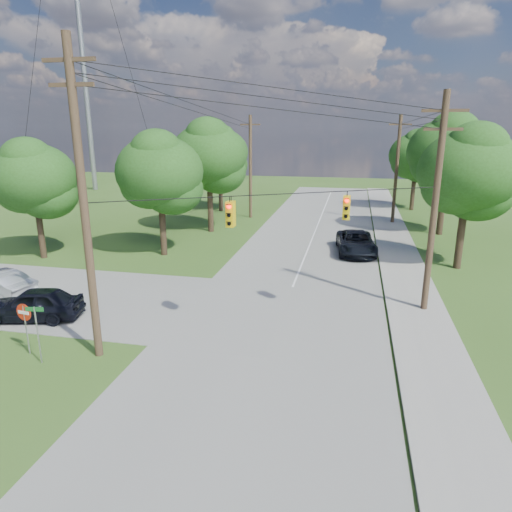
% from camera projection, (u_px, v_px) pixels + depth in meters
% --- Properties ---
extents(ground, '(140.00, 140.00, 0.00)m').
position_uv_depth(ground, '(204.00, 372.00, 17.19)').
color(ground, '#34551C').
rests_on(ground, ground).
extents(main_road, '(10.00, 100.00, 0.03)m').
position_uv_depth(main_road, '(278.00, 322.00, 21.48)').
color(main_road, gray).
rests_on(main_road, ground).
extents(sidewalk_east, '(2.60, 100.00, 0.12)m').
position_uv_depth(sidewalk_east, '(428.00, 335.00, 20.12)').
color(sidewalk_east, gray).
rests_on(sidewalk_east, ground).
extents(pole_sw, '(2.00, 0.32, 12.00)m').
position_uv_depth(pole_sw, '(84.00, 202.00, 16.79)').
color(pole_sw, '#4D3B27').
rests_on(pole_sw, ground).
extents(pole_ne, '(2.00, 0.32, 10.50)m').
position_uv_depth(pole_ne, '(435.00, 203.00, 21.42)').
color(pole_ne, '#4D3B27').
rests_on(pole_ne, ground).
extents(pole_north_e, '(2.00, 0.32, 10.00)m').
position_uv_depth(pole_north_e, '(397.00, 169.00, 42.20)').
color(pole_north_e, '#4D3B27').
rests_on(pole_north_e, ground).
extents(pole_north_w, '(2.00, 0.32, 10.00)m').
position_uv_depth(pole_north_w, '(250.00, 166.00, 45.00)').
color(pole_north_w, '#4D3B27').
rests_on(pole_north_w, ground).
extents(power_lines, '(13.93, 29.62, 4.93)m').
position_uv_depth(power_lines, '(291.00, 122.00, 25.24)').
color(power_lines, black).
rests_on(power_lines, ground).
extents(traffic_signals, '(4.91, 3.27, 1.05)m').
position_uv_depth(traffic_signals, '(291.00, 210.00, 19.33)').
color(traffic_signals, yellow).
rests_on(traffic_signals, ground).
extents(radio_mast, '(0.70, 0.70, 45.00)m').
position_uv_depth(radio_mast, '(79.00, 21.00, 60.74)').
color(radio_mast, gray).
rests_on(radio_mast, ground).
extents(tree_w_near, '(6.00, 6.00, 8.40)m').
position_uv_depth(tree_w_near, '(160.00, 172.00, 31.28)').
color(tree_w_near, '#443022').
rests_on(tree_w_near, ground).
extents(tree_w_mid, '(6.40, 6.40, 9.22)m').
position_uv_depth(tree_w_mid, '(209.00, 155.00, 38.43)').
color(tree_w_mid, '#443022').
rests_on(tree_w_mid, ground).
extents(tree_w_far, '(6.00, 6.00, 8.73)m').
position_uv_depth(tree_w_far, '(220.00, 153.00, 48.33)').
color(tree_w_far, '#443022').
rests_on(tree_w_far, ground).
extents(tree_e_near, '(6.20, 6.20, 8.81)m').
position_uv_depth(tree_e_near, '(469.00, 171.00, 28.10)').
color(tree_e_near, '#443022').
rests_on(tree_e_near, ground).
extents(tree_e_mid, '(6.60, 6.60, 9.64)m').
position_uv_depth(tree_e_mid, '(448.00, 152.00, 37.23)').
color(tree_e_mid, '#443022').
rests_on(tree_e_mid, ground).
extents(tree_e_far, '(5.80, 5.80, 8.32)m').
position_uv_depth(tree_e_far, '(416.00, 155.00, 48.99)').
color(tree_e_far, '#443022').
rests_on(tree_e_far, ground).
extents(tree_cross_n, '(5.60, 5.60, 7.91)m').
position_uv_depth(tree_cross_n, '(34.00, 178.00, 30.64)').
color(tree_cross_n, '#443022').
rests_on(tree_cross_n, ground).
extents(car_cross_dark, '(4.86, 2.84, 1.55)m').
position_uv_depth(car_cross_dark, '(33.00, 304.00, 21.60)').
color(car_cross_dark, black).
rests_on(car_cross_dark, cross_road).
extents(car_main_north, '(3.16, 5.86, 1.56)m').
position_uv_depth(car_main_north, '(356.00, 243.00, 33.04)').
color(car_main_north, black).
rests_on(car_main_north, main_road).
extents(do_not_enter_sign, '(0.72, 0.15, 2.17)m').
position_uv_depth(do_not_enter_sign, '(25.00, 317.00, 18.15)').
color(do_not_enter_sign, gray).
rests_on(do_not_enter_sign, ground).
extents(street_name_sign, '(0.70, 0.14, 2.35)m').
position_uv_depth(street_name_sign, '(37.00, 327.00, 17.43)').
color(street_name_sign, gray).
rests_on(street_name_sign, ground).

